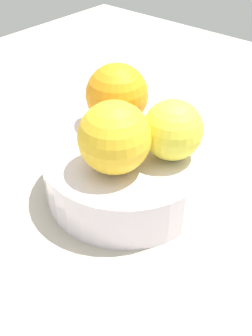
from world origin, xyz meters
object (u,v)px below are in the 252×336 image
at_px(orange_in_bowl_0, 117,95).
at_px(orange_in_bowl_2, 173,130).
at_px(orange_in_bowl_1, 114,138).
at_px(fruit_bowl, 126,173).

height_order(orange_in_bowl_0, orange_in_bowl_2, orange_in_bowl_0).
bearing_deg(orange_in_bowl_1, orange_in_bowl_2, 150.40).
bearing_deg(orange_in_bowl_2, orange_in_bowl_0, -98.81).
height_order(fruit_bowl, orange_in_bowl_0, orange_in_bowl_0).
relative_size(fruit_bowl, orange_in_bowl_2, 2.87).
height_order(fruit_bowl, orange_in_bowl_1, orange_in_bowl_1).
relative_size(orange_in_bowl_1, orange_in_bowl_2, 1.16).
bearing_deg(orange_in_bowl_2, fruit_bowl, -55.51).
bearing_deg(fruit_bowl, orange_in_bowl_0, -129.98).
bearing_deg(orange_in_bowl_0, orange_in_bowl_2, 81.19).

